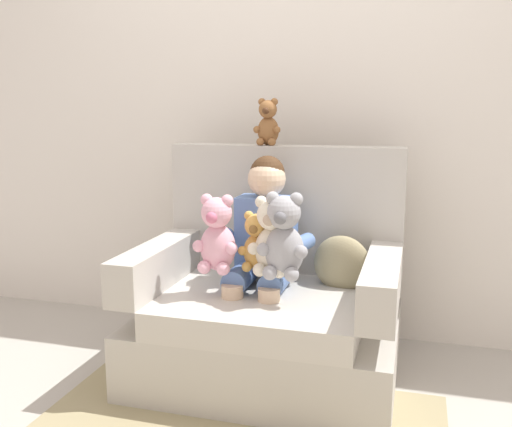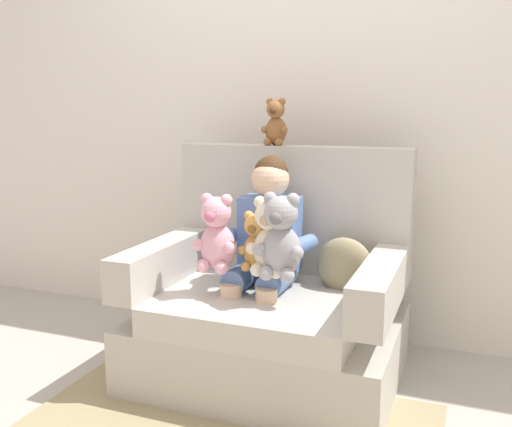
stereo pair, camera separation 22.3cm
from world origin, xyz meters
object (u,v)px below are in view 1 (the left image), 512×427
Objects in this scene: plush_grey at (284,238)px; plush_pink at (217,236)px; armchair at (270,307)px; plush_brown_on_backrest at (268,123)px; seated_child at (263,240)px; plush_cream at (272,238)px; throw_pillow at (342,264)px; plush_honey at (257,243)px.

plush_grey reaches higher than plush_pink.
plush_grey is at bearing -61.32° from armchair.
plush_grey is at bearing -77.80° from plush_brown_on_backrest.
seated_child is 3.67× the size of plush_brown_on_backrest.
seated_child reaches higher than plush_grey.
plush_grey is 1.08× the size of plush_cream.
throw_pillow is at bearing -35.48° from plush_brown_on_backrest.
plush_grey is (0.14, -0.20, 0.06)m from seated_child.
armchair is 0.39m from plush_cream.
seated_child reaches higher than plush_pink.
plush_honey is (-0.03, -0.12, 0.32)m from armchair.
armchair is at bearing -82.58° from plush_brown_on_backrest.
plush_brown_on_backrest is (-0.05, 0.28, 0.50)m from seated_child.
seated_child is 0.37m from throw_pillow.
plush_brown_on_backrest reaches higher than plush_cream.
throw_pillow is (0.30, 0.10, 0.19)m from armchair.
plush_cream is 0.65m from plush_brown_on_backrest.
plush_honey is at bearing -86.31° from seated_child.
plush_grey is 0.68m from plush_brown_on_backrest.
throw_pillow is (0.39, -0.19, -0.61)m from plush_brown_on_backrest.
seated_child is 2.52× the size of plush_cream.
plush_grey is at bearing -124.59° from throw_pillow.
throw_pillow is at bearing 47.30° from plush_pink.
armchair is 3.20× the size of plush_grey.
plush_grey is (0.10, -0.19, 0.37)m from armchair.
armchair is 0.44m from plush_pink.
plush_pink is (-0.15, -0.06, 0.03)m from plush_honey.
plush_cream reaches higher than throw_pillow.
plush_honey is 0.77× the size of plush_pink.
plush_pink is at bearing -149.73° from throw_pillow.
plush_grey is 0.29m from plush_pink.
plush_cream is (0.09, -0.16, 0.05)m from seated_child.
plush_pink is at bearing -134.76° from armchair.
throw_pillow is at bearing 31.71° from plush_honey.
plush_grey reaches higher than plush_cream.
plush_pink is (-0.23, -0.03, 0.00)m from plush_cream.
plush_cream is at bearing -82.69° from plush_brown_on_backrest.
seated_child is 0.58m from plush_brown_on_backrest.
plush_honey is 0.98× the size of throw_pillow.
plush_grey is 1.38× the size of plush_honey.
throw_pillow is at bearing 15.90° from seated_child.
armchair is 4.34× the size of throw_pillow.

